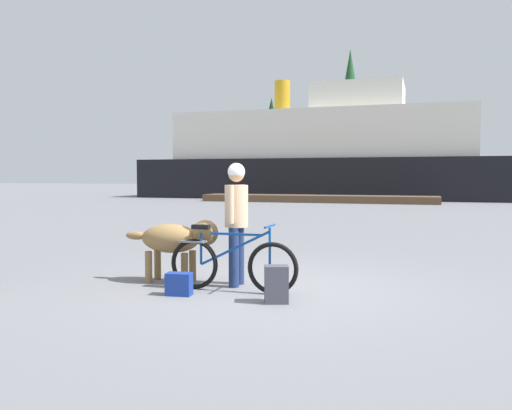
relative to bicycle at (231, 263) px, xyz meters
name	(u,v)px	position (x,y,z in m)	size (l,w,h in m)	color
ground_plane	(264,289)	(0.37, 0.26, -0.37)	(160.00, 160.00, 0.00)	slate
bicycle	(231,263)	(0.00, 0.00, 0.00)	(1.77, 0.44, 0.89)	black
person_cyclist	(236,212)	(-0.06, 0.37, 0.64)	(0.32, 0.53, 1.69)	navy
dog	(176,239)	(-0.94, 0.30, 0.25)	(1.43, 0.48, 0.90)	olive
backpack	(276,284)	(0.72, -0.41, -0.15)	(0.28, 0.20, 0.45)	#3F3F4C
handbag_pannier	(179,284)	(-0.56, -0.41, -0.23)	(0.32, 0.18, 0.29)	navy
dock_pier	(317,199)	(-3.44, 23.21, -0.17)	(13.40, 2.01, 0.40)	brown
ferry_boat	(325,157)	(-4.26, 29.92, 2.48)	(24.49, 8.41, 8.23)	black
pine_tree_far_left	(271,130)	(-12.61, 45.48, 5.88)	(2.92, 2.92, 9.47)	#4C331E
pine_tree_center	(350,103)	(-4.38, 43.54, 7.98)	(3.35, 3.35, 13.35)	#4C331E
pine_tree_mid_back	(432,135)	(3.12, 51.64, 5.45)	(3.07, 3.07, 9.05)	#4C331E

